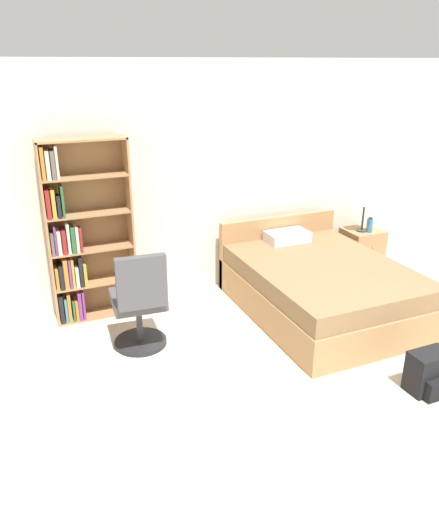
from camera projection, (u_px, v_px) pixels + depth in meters
ground_plane at (434, 449)px, 3.53m from camera, size 14.00×14.00×0.00m
wall_back at (241, 177)px, 5.82m from camera, size 9.00×0.06×2.60m
bookshelf at (79, 238)px, 5.06m from camera, size 0.85×0.26×1.88m
bed at (319, 286)px, 5.41m from camera, size 1.54×2.05×0.82m
office_chair at (140, 303)px, 4.60m from camera, size 0.51×0.59×1.02m
nightstand at (361, 250)px, 6.47m from camera, size 0.46×0.44×0.56m
table_lamp at (365, 198)px, 6.16m from camera, size 0.26×0.26×0.54m
water_bottle at (370, 225)px, 6.25m from camera, size 0.08×0.08×0.19m
backpack_black at (429, 373)px, 4.10m from camera, size 0.34×0.28×0.36m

